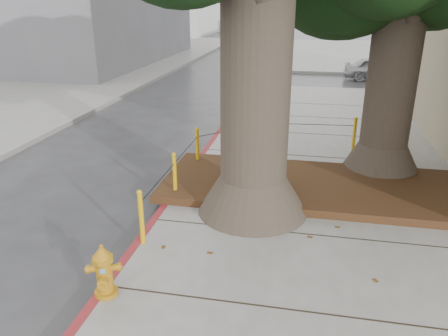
# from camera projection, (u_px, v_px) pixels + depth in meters

# --- Properties ---
(ground) EXTENTS (140.00, 140.00, 0.00)m
(ground) POSITION_uv_depth(u_px,v_px,m) (247.00, 313.00, 5.77)
(ground) COLOR #28282B
(ground) RESTS_ON ground
(sidewalk_far) EXTENTS (16.00, 20.00, 0.15)m
(sidewalk_far) POSITION_uv_depth(u_px,v_px,m) (388.00, 54.00, 32.06)
(sidewalk_far) COLOR slate
(sidewalk_far) RESTS_ON ground
(curb_red) EXTENTS (0.14, 26.00, 0.16)m
(curb_red) POSITION_uv_depth(u_px,v_px,m) (163.00, 211.00, 8.39)
(curb_red) COLOR maroon
(curb_red) RESTS_ON ground
(planter_bed) EXTENTS (6.40, 2.60, 0.16)m
(planter_bed) POSITION_uv_depth(u_px,v_px,m) (317.00, 186.00, 9.09)
(planter_bed) COLOR black
(planter_bed) RESTS_ON sidewalk_main
(bollard_ring) EXTENTS (3.79, 5.39, 0.95)m
(bollard_ring) POSITION_uv_depth(u_px,v_px,m) (238.00, 154.00, 9.69)
(bollard_ring) COLOR #E3A40C
(bollard_ring) RESTS_ON sidewalk_main
(fire_hydrant) EXTENTS (0.40, 0.40, 0.76)m
(fire_hydrant) POSITION_uv_depth(u_px,v_px,m) (104.00, 271.00, 5.77)
(fire_hydrant) COLOR #BF7F13
(fire_hydrant) RESTS_ON sidewalk_main
(car_silver) EXTENTS (3.44, 1.50, 1.15)m
(car_silver) POSITION_uv_depth(u_px,v_px,m) (379.00, 69.00, 21.87)
(car_silver) COLOR #A7A6AB
(car_silver) RESTS_ON ground
(car_dark) EXTENTS (1.94, 4.69, 1.36)m
(car_dark) POSITION_uv_depth(u_px,v_px,m) (74.00, 63.00, 23.24)
(car_dark) COLOR black
(car_dark) RESTS_ON ground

